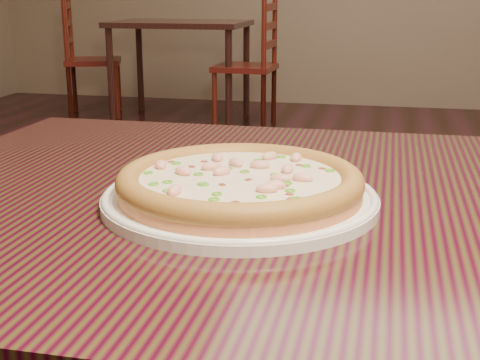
% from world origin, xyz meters
% --- Properties ---
extents(hero_table, '(1.20, 0.80, 0.75)m').
position_xyz_m(hero_table, '(0.03, -0.62, 0.65)').
color(hero_table, black).
rests_on(hero_table, ground).
extents(plate, '(0.32, 0.32, 0.02)m').
position_xyz_m(plate, '(-0.09, -0.67, 0.76)').
color(plate, white).
rests_on(plate, hero_table).
extents(pizza, '(0.28, 0.28, 0.03)m').
position_xyz_m(pizza, '(-0.09, -0.67, 0.78)').
color(pizza, '#D3824E').
rests_on(pizza, plate).
extents(bg_table_left, '(1.00, 0.70, 0.75)m').
position_xyz_m(bg_table_left, '(-1.50, 3.55, 0.65)').
color(bg_table_left, black).
rests_on(bg_table_left, ground).
extents(chair_a, '(0.54, 0.54, 0.95)m').
position_xyz_m(chair_a, '(-2.29, 3.56, 0.44)').
color(chair_a, '#54101A').
rests_on(chair_a, ground).
extents(chair_b, '(0.43, 0.43, 0.95)m').
position_xyz_m(chair_b, '(-0.91, 3.40, 0.44)').
color(chair_b, '#54101A').
rests_on(chair_b, ground).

